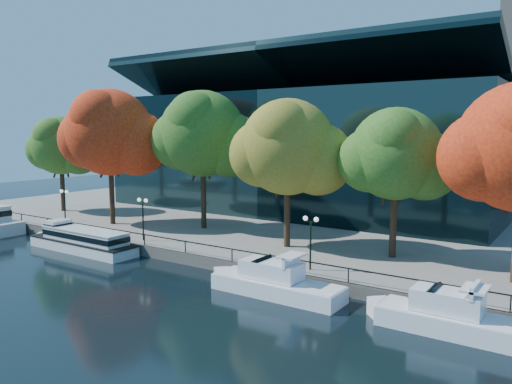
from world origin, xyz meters
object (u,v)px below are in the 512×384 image
Objects in this scene: cruiser_near at (272,281)px; tree_4 at (397,156)px; tree_1 at (110,134)px; lamp_2 at (311,230)px; tree_0 at (61,147)px; tour_boat at (80,239)px; lamp_0 at (64,199)px; tree_2 at (204,136)px; cruiser_far at (447,315)px; lamp_1 at (143,209)px; tree_3 at (289,149)px.

tree_4 is at bearing 66.73° from cruiser_near.
tree_1 is 1.22× the size of tree_4.
lamp_2 is at bearing -8.48° from tree_1.
tree_0 is 13.10m from tree_1.
tree_4 is (26.76, 10.55, 8.20)m from tour_boat.
lamp_0 is (-29.10, 3.93, 3.03)m from cruiser_near.
tree_0 is (-16.88, 9.92, 8.20)m from tour_boat.
tree_2 is at bearing 143.61° from cruiser_near.
cruiser_far is 52.25m from tree_0.
cruiser_far is 15.45m from tree_4.
lamp_1 is at bearing -161.74° from tree_4.
tree_3 is at bearing -1.76° from tree_0.
lamp_2 reaches higher than cruiser_far.
tour_boat is at bearing -171.60° from lamp_2.
tree_3 is 3.26× the size of lamp_0.
tree_4 is at bearing 0.83° from tree_0.
tree_1 is at bearing 163.05° from cruiser_near.
lamp_0 is at bearing 180.00° from lamp_2.
tree_1 is 12.19m from lamp_1.
tree_0 is 0.82× the size of tree_1.
lamp_2 reaches higher than cruiser_near.
cruiser_far is 29.04m from lamp_1.
tree_1 reaches higher than tree_0.
lamp_1 is at bearing -23.77° from tree_1.
tree_1 is at bearing -11.14° from tree_0.
lamp_0 is at bearing -167.56° from tree_3.
cruiser_near is at bearing -179.70° from cruiser_far.
lamp_0 is (-33.88, -7.17, -5.33)m from tree_4.
tree_1 is 21.92m from tree_3.
cruiser_far is (33.64, -0.49, -0.13)m from tour_boat.
lamp_2 is at bearing 0.00° from lamp_1.
tree_4 is at bearing -2.10° from tree_2.
tree_4 is at bearing 18.26° from lamp_1.
lamp_0 is at bearing -168.05° from tree_4.
cruiser_far is at bearing -0.84° from tour_boat.
lamp_0 is (9.76, -6.54, -5.32)m from tree_0.
cruiser_far is at bearing -11.81° from tree_1.
cruiser_near is 2.61× the size of lamp_1.
lamp_1 is 17.85m from lamp_2.
cruiser_far is 0.63× the size of tree_1.
tree_1 reaches higher than tree_3.
tree_2 is 19.96m from lamp_2.
lamp_2 is at bearing 160.23° from cruiser_far.
tree_1 reaches higher than tour_boat.
tree_0 is at bearing 163.37° from lamp_1.
lamp_0 is (-2.99, -4.03, -6.98)m from tree_1.
lamp_2 is at bearing 0.00° from lamp_0.
tree_0 is at bearing 168.86° from tree_1.
tree_4 is (9.05, 1.70, -0.42)m from tree_3.
tree_2 is (22.76, 1.40, 1.52)m from tree_0.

